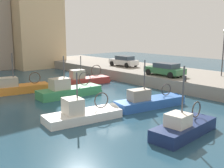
{
  "coord_description": "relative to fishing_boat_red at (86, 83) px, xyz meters",
  "views": [
    {
      "loc": [
        -14.76,
        -16.79,
        6.0
      ],
      "look_at": [
        1.28,
        1.61,
        1.2
      ],
      "focal_mm": 43.97,
      "sensor_mm": 36.0,
      "label": 1
    }
  ],
  "objects": [
    {
      "name": "water_surface",
      "position": [
        -3.08,
        -8.21,
        -0.14
      ],
      "size": [
        80.0,
        80.0,
        0.0
      ],
      "primitive_type": "plane",
      "color": "navy",
      "rests_on": "ground"
    },
    {
      "name": "quay_streetlamp",
      "position": [
        9.92,
        -10.92,
        4.32
      ],
      "size": [
        0.36,
        0.36,
        4.83
      ],
      "color": "#38383D",
      "rests_on": "quay_wall"
    },
    {
      "name": "fishing_boat_blue",
      "position": [
        -1.44,
        -11.16,
        -0.02
      ],
      "size": [
        6.86,
        2.81,
        4.54
      ],
      "color": "#2D60B7",
      "rests_on": "ground"
    },
    {
      "name": "fishing_boat_red",
      "position": [
        0.0,
        0.0,
        0.0
      ],
      "size": [
        6.95,
        2.56,
        3.94
      ],
      "color": "#BC3833",
      "rests_on": "ground"
    },
    {
      "name": "fishing_boat_green",
      "position": [
        -4.32,
        -3.82,
        0.02
      ],
      "size": [
        6.86,
        2.29,
        4.55
      ],
      "color": "#388951",
      "rests_on": "ground"
    },
    {
      "name": "quay_wall",
      "position": [
        8.42,
        -8.21,
        0.46
      ],
      "size": [
        9.0,
        56.0,
        1.2
      ],
      "primitive_type": "cube",
      "color": "gray",
      "rests_on": "ground"
    },
    {
      "name": "waterfront_building_east_mid",
      "position": [
        2.46,
        18.21,
        10.7
      ],
      "size": [
        7.79,
        8.68,
        21.63
      ],
      "color": "#D1B284",
      "rests_on": "ground"
    },
    {
      "name": "parked_car_white",
      "position": [
        7.64,
        1.8,
        1.79
      ],
      "size": [
        2.0,
        4.2,
        1.41
      ],
      "color": "silver",
      "rests_on": "quay_wall"
    },
    {
      "name": "fishing_boat_navy",
      "position": [
        -4.46,
        -16.35,
        -0.02
      ],
      "size": [
        5.64,
        1.99,
        4.84
      ],
      "color": "navy",
      "rests_on": "ground"
    },
    {
      "name": "fishing_boat_orange",
      "position": [
        -7.28,
        0.61,
        0.01
      ],
      "size": [
        6.75,
        2.84,
        4.64
      ],
      "color": "orange",
      "rests_on": "ground"
    },
    {
      "name": "parked_car_green",
      "position": [
        5.56,
        -6.8,
        1.78
      ],
      "size": [
        2.08,
        4.37,
        1.38
      ],
      "color": "#387547",
      "rests_on": "quay_wall"
    },
    {
      "name": "fishing_boat_white",
      "position": [
        -7.24,
        -10.35,
        0.0
      ],
      "size": [
        6.23,
        2.76,
        4.18
      ],
      "color": "white",
      "rests_on": "ground"
    },
    {
      "name": "mooring_bollard_mid",
      "position": [
        4.27,
        -10.21,
        1.34
      ],
      "size": [
        0.28,
        0.28,
        0.55
      ],
      "primitive_type": "cylinder",
      "color": "#2D2D33",
      "rests_on": "quay_wall"
    }
  ]
}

